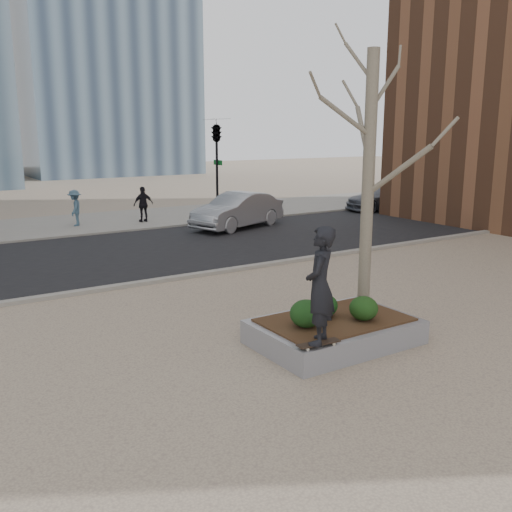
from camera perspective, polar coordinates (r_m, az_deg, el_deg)
ground at (r=10.58m, az=3.61°, el=-9.73°), size 120.00×120.00×0.00m
street at (r=19.22m, az=-14.26°, el=0.10°), size 60.00×8.00×0.02m
far_sidewalk at (r=25.86m, az=-19.23°, el=2.90°), size 60.00×6.00×0.02m
planter at (r=11.08m, az=7.84°, el=-7.53°), size 3.00×2.00×0.45m
planter_mulch at (r=11.00m, az=7.88°, el=-6.33°), size 2.70×1.70×0.04m
sycamore_tree at (r=11.32m, az=11.32°, el=11.21°), size 2.80×2.80×6.60m
shrub_left at (r=10.41m, az=5.04°, el=-5.76°), size 0.60×0.60×0.51m
shrub_middle at (r=11.03m, az=6.81°, el=-4.92°), size 0.52×0.52×0.45m
shrub_right at (r=10.94m, az=10.71°, el=-5.16°), size 0.54×0.54×0.46m
skateboard at (r=9.69m, az=6.28°, el=-8.80°), size 0.80×0.27×0.08m
skateboarder at (r=9.37m, az=6.42°, el=-2.97°), size 0.85×0.83×1.97m
car_silver at (r=23.73m, az=-1.84°, el=4.58°), size 4.67×2.90×1.45m
car_third at (r=29.93m, az=12.93°, el=5.72°), size 4.62×2.62×1.26m
pedestrian_b at (r=25.35m, az=-17.64°, el=4.60°), size 0.93×1.14×1.53m
pedestrian_c at (r=25.74m, az=-11.20°, el=5.10°), size 0.93×0.43×1.56m
traffic_light_far at (r=25.69m, az=-3.92°, el=8.53°), size 0.60×2.48×4.50m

